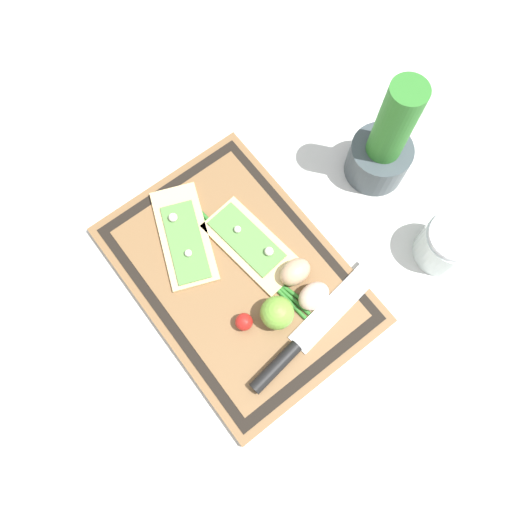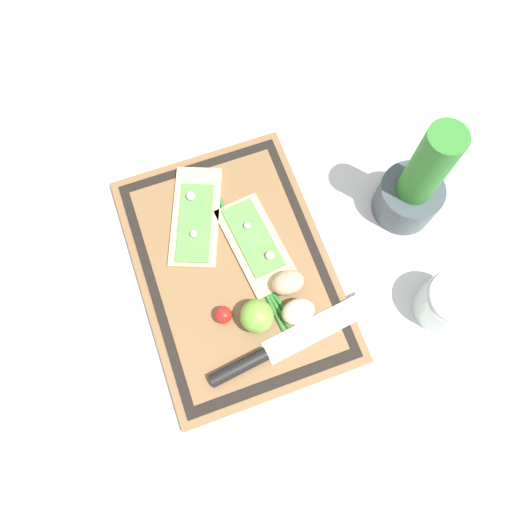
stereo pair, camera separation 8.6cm
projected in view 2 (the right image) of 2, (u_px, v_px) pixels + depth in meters
The scene contains 12 objects.
ground_plane at pixel (234, 270), 0.89m from camera, with size 6.00×6.00×0.00m, color silver.
cutting_board at pixel (234, 268), 0.88m from camera, with size 0.46×0.33×0.02m.
pizza_slice_near at pixel (195, 217), 0.89m from camera, with size 0.21×0.15×0.02m.
pizza_slice_far at pixel (256, 243), 0.88m from camera, with size 0.19×0.10×0.02m.
knife at pixel (265, 354), 0.81m from camera, with size 0.07×0.30×0.02m.
egg_brown at pixel (288, 283), 0.84m from camera, with size 0.04×0.06×0.04m, color tan.
egg_pink at pixel (298, 311), 0.82m from camera, with size 0.04×0.06×0.04m, color beige.
lime at pixel (257, 316), 0.81m from camera, with size 0.06×0.06×0.06m, color #70A838.
cherry_tomato_red at pixel (223, 315), 0.83m from camera, with size 0.03×0.03×0.03m, color red.
scallion_bunch at pixel (248, 257), 0.87m from camera, with size 0.29×0.08×0.01m.
herb_pot at pixel (415, 187), 0.85m from camera, with size 0.11×0.11×0.24m.
sauce_jar at pixel (448, 303), 0.83m from camera, with size 0.10×0.10×0.09m.
Camera 2 is at (0.26, -0.05, 0.85)m, focal length 35.00 mm.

